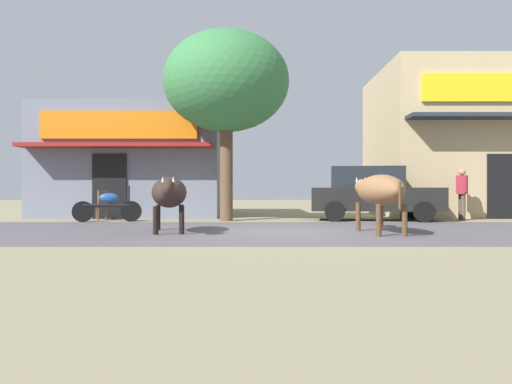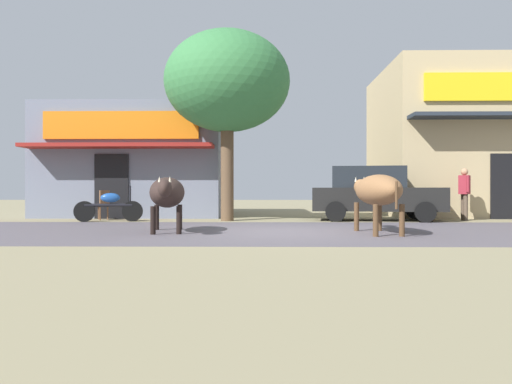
{
  "view_description": "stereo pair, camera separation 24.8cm",
  "coord_description": "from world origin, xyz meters",
  "px_view_note": "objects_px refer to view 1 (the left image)",
  "views": [
    {
      "loc": [
        -0.64,
        -11.33,
        0.9
      ],
      "look_at": [
        -0.63,
        1.66,
        0.88
      ],
      "focal_mm": 35.46,
      "sensor_mm": 36.0,
      "label": 1
    },
    {
      "loc": [
        -0.4,
        -11.33,
        0.9
      ],
      "look_at": [
        -0.63,
        1.66,
        0.88
      ],
      "focal_mm": 35.46,
      "sensor_mm": 36.0,
      "label": 2
    }
  ],
  "objects_px": {
    "cow_near_brown": "(169,193)",
    "pedestrian_by_shop": "(461,190)",
    "parked_motorcycle": "(108,206)",
    "cow_far_dark": "(378,191)",
    "parked_hatchback_car": "(372,193)",
    "cafe_chair_near_tree": "(99,204)",
    "roadside_tree": "(226,82)"
  },
  "relations": [
    {
      "from": "cow_near_brown",
      "to": "pedestrian_by_shop",
      "type": "distance_m",
      "value": 9.37
    },
    {
      "from": "parked_motorcycle",
      "to": "cow_near_brown",
      "type": "distance_m",
      "value": 4.48
    },
    {
      "from": "cow_far_dark",
      "to": "pedestrian_by_shop",
      "type": "distance_m",
      "value": 6.0
    },
    {
      "from": "parked_hatchback_car",
      "to": "cow_near_brown",
      "type": "height_order",
      "value": "parked_hatchback_car"
    },
    {
      "from": "parked_hatchback_car",
      "to": "cafe_chair_near_tree",
      "type": "distance_m",
      "value": 8.43
    },
    {
      "from": "cow_near_brown",
      "to": "pedestrian_by_shop",
      "type": "xyz_separation_m",
      "value": [
        8.22,
        4.5,
        0.08
      ]
    },
    {
      "from": "roadside_tree",
      "to": "cafe_chair_near_tree",
      "type": "height_order",
      "value": "roadside_tree"
    },
    {
      "from": "cow_far_dark",
      "to": "pedestrian_by_shop",
      "type": "height_order",
      "value": "pedestrian_by_shop"
    },
    {
      "from": "parked_motorcycle",
      "to": "cow_far_dark",
      "type": "height_order",
      "value": "cow_far_dark"
    },
    {
      "from": "cow_far_dark",
      "to": "cafe_chair_near_tree",
      "type": "xyz_separation_m",
      "value": [
        -7.45,
        4.78,
        -0.4
      ]
    },
    {
      "from": "parked_motorcycle",
      "to": "parked_hatchback_car",
      "type": "bearing_deg",
      "value": 5.38
    },
    {
      "from": "cafe_chair_near_tree",
      "to": "parked_hatchback_car",
      "type": "bearing_deg",
      "value": -0.5
    },
    {
      "from": "parked_motorcycle",
      "to": "pedestrian_by_shop",
      "type": "relative_size",
      "value": 1.22
    },
    {
      "from": "parked_hatchback_car",
      "to": "cafe_chair_near_tree",
      "type": "bearing_deg",
      "value": 179.5
    },
    {
      "from": "parked_motorcycle",
      "to": "cow_near_brown",
      "type": "xyz_separation_m",
      "value": [
        2.43,
        -3.75,
        0.39
      ]
    },
    {
      "from": "cow_near_brown",
      "to": "pedestrian_by_shop",
      "type": "bearing_deg",
      "value": 28.71
    },
    {
      "from": "cow_far_dark",
      "to": "roadside_tree",
      "type": "bearing_deg",
      "value": 128.37
    },
    {
      "from": "roadside_tree",
      "to": "cow_near_brown",
      "type": "height_order",
      "value": "roadside_tree"
    },
    {
      "from": "roadside_tree",
      "to": "cow_near_brown",
      "type": "distance_m",
      "value": 5.47
    },
    {
      "from": "parked_hatchback_car",
      "to": "parked_motorcycle",
      "type": "bearing_deg",
      "value": -174.62
    },
    {
      "from": "cow_far_dark",
      "to": "pedestrian_by_shop",
      "type": "relative_size",
      "value": 1.77
    },
    {
      "from": "roadside_tree",
      "to": "cafe_chair_near_tree",
      "type": "relative_size",
      "value": 6.23
    },
    {
      "from": "cow_near_brown",
      "to": "cow_far_dark",
      "type": "xyz_separation_m",
      "value": [
        4.52,
        -0.22,
        0.05
      ]
    },
    {
      "from": "roadside_tree",
      "to": "pedestrian_by_shop",
      "type": "xyz_separation_m",
      "value": [
        7.22,
        0.27,
        -3.25
      ]
    },
    {
      "from": "parked_hatchback_car",
      "to": "cafe_chair_near_tree",
      "type": "height_order",
      "value": "parked_hatchback_car"
    },
    {
      "from": "parked_motorcycle",
      "to": "cafe_chair_near_tree",
      "type": "relative_size",
      "value": 2.12
    },
    {
      "from": "pedestrian_by_shop",
      "to": "cafe_chair_near_tree",
      "type": "xyz_separation_m",
      "value": [
        -11.16,
        0.06,
        -0.42
      ]
    },
    {
      "from": "roadside_tree",
      "to": "parked_hatchback_car",
      "type": "xyz_separation_m",
      "value": [
        4.49,
        0.26,
        -3.34
      ]
    },
    {
      "from": "parked_hatchback_car",
      "to": "cow_far_dark",
      "type": "xyz_separation_m",
      "value": [
        -0.96,
        -4.71,
        0.07
      ]
    },
    {
      "from": "roadside_tree",
      "to": "pedestrian_by_shop",
      "type": "distance_m",
      "value": 7.93
    },
    {
      "from": "parked_hatchback_car",
      "to": "parked_motorcycle",
      "type": "xyz_separation_m",
      "value": [
        -7.91,
        -0.74,
        -0.37
      ]
    },
    {
      "from": "cow_near_brown",
      "to": "cow_far_dark",
      "type": "bearing_deg",
      "value": -2.74
    }
  ]
}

